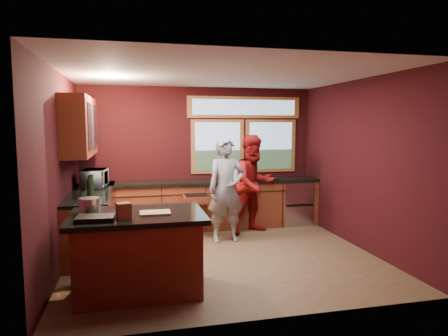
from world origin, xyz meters
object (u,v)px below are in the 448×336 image
object	(u,v)px
person_red	(254,184)
stock_pot	(89,205)
island	(139,252)
person_grey	(226,190)
cutting_board	(155,213)

from	to	relation	value
person_red	stock_pot	size ratio (longest dim) A/B	7.49
island	person_red	world-z (taller)	person_red
person_grey	person_red	bearing A→B (deg)	30.55
cutting_board	stock_pot	size ratio (longest dim) A/B	1.46
island	stock_pot	bearing A→B (deg)	164.74
cutting_board	stock_pot	bearing A→B (deg)	165.07
island	person_red	size ratio (longest dim) A/B	0.86
person_grey	cutting_board	xyz separation A→B (m)	(-1.29, -1.84, 0.07)
person_grey	cutting_board	size ratio (longest dim) A/B	5.03
person_grey	person_red	world-z (taller)	person_red
person_grey	person_red	size ratio (longest dim) A/B	0.98
island	person_grey	size ratio (longest dim) A/B	0.88
island	stock_pot	size ratio (longest dim) A/B	6.46
island	person_grey	bearing A→B (deg)	50.25
person_red	cutting_board	bearing A→B (deg)	-149.68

